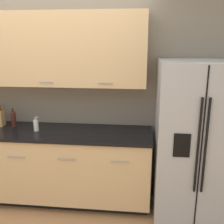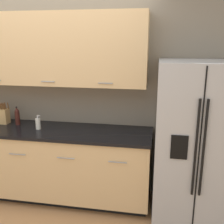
% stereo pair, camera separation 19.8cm
% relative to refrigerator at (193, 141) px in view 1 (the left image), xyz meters
% --- Properties ---
extents(wall_back, '(10.00, 0.39, 2.60)m').
position_rel_refrigerator_xyz_m(wall_back, '(-1.67, 0.35, 0.60)').
color(wall_back, gray).
rests_on(wall_back, ground_plane).
extents(counter_unit, '(2.43, 0.64, 0.91)m').
position_rel_refrigerator_xyz_m(counter_unit, '(-1.66, 0.06, -0.41)').
color(counter_unit, black).
rests_on(counter_unit, ground_plane).
extents(refrigerator, '(0.83, 0.77, 1.75)m').
position_rel_refrigerator_xyz_m(refrigerator, '(0.00, 0.00, 0.00)').
color(refrigerator, '#B2B2B5').
rests_on(refrigerator, ground_plane).
extents(soap_dispenser, '(0.06, 0.06, 0.17)m').
position_rel_refrigerator_xyz_m(soap_dispenser, '(-1.82, 0.03, 0.11)').
color(soap_dispenser, silver).
rests_on(soap_dispenser, counter_unit).
extents(oil_bottle, '(0.06, 0.06, 0.24)m').
position_rel_refrigerator_xyz_m(oil_bottle, '(-2.15, 0.16, 0.14)').
color(oil_bottle, '#3D1914').
rests_on(oil_bottle, counter_unit).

